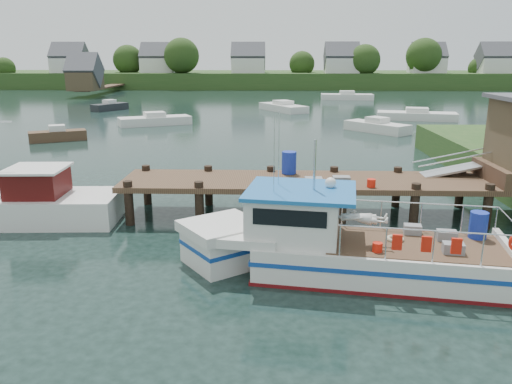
{
  "coord_description": "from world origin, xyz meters",
  "views": [
    {
      "loc": [
        -0.46,
        -18.02,
        5.8
      ],
      "look_at": [
        -1.0,
        -1.5,
        1.3
      ],
      "focal_mm": 35.0,
      "sensor_mm": 36.0,
      "label": 1
    }
  ],
  "objects_px": {
    "lobster_boat": "(335,245)",
    "moored_far": "(347,96)",
    "moored_d": "(283,107)",
    "moored_e": "(110,106)",
    "moored_c": "(417,115)",
    "dock": "(464,158)",
    "moored_b": "(377,126)",
    "moored_a": "(155,120)",
    "moored_rowboat": "(58,135)",
    "work_boat": "(15,204)"
  },
  "relations": [
    {
      "from": "moored_d",
      "to": "moored_e",
      "type": "relative_size",
      "value": 1.63
    },
    {
      "from": "dock",
      "to": "moored_d",
      "type": "xyz_separation_m",
      "value": [
        -5.82,
        37.31,
        -1.81
      ]
    },
    {
      "from": "lobster_boat",
      "to": "moored_far",
      "type": "xyz_separation_m",
      "value": [
        8.61,
        57.98,
        -0.35
      ]
    },
    {
      "from": "lobster_boat",
      "to": "moored_rowboat",
      "type": "xyz_separation_m",
      "value": [
        -17.02,
        21.95,
        -0.39
      ]
    },
    {
      "from": "work_boat",
      "to": "moored_far",
      "type": "distance_m",
      "value": 57.37
    },
    {
      "from": "moored_rowboat",
      "to": "moored_b",
      "type": "relative_size",
      "value": 0.76
    },
    {
      "from": "lobster_boat",
      "to": "work_boat",
      "type": "bearing_deg",
      "value": 168.53
    },
    {
      "from": "work_boat",
      "to": "moored_rowboat",
      "type": "bearing_deg",
      "value": 105.86
    },
    {
      "from": "moored_a",
      "to": "moored_d",
      "type": "xyz_separation_m",
      "value": [
        11.46,
        11.87,
        0.01
      ]
    },
    {
      "from": "lobster_boat",
      "to": "work_boat",
      "type": "height_order",
      "value": "lobster_boat"
    },
    {
      "from": "moored_d",
      "to": "dock",
      "type": "bearing_deg",
      "value": -81.21
    },
    {
      "from": "moored_a",
      "to": "moored_e",
      "type": "bearing_deg",
      "value": 117.79
    },
    {
      "from": "moored_a",
      "to": "moored_b",
      "type": "distance_m",
      "value": 18.95
    },
    {
      "from": "work_boat",
      "to": "moored_a",
      "type": "xyz_separation_m",
      "value": [
        -1.07,
        26.56,
        -0.24
      ]
    },
    {
      "from": "moored_rowboat",
      "to": "moored_a",
      "type": "height_order",
      "value": "moored_a"
    },
    {
      "from": "dock",
      "to": "moored_a",
      "type": "bearing_deg",
      "value": 124.17
    },
    {
      "from": "moored_b",
      "to": "moored_d",
      "type": "bearing_deg",
      "value": 128.93
    },
    {
      "from": "lobster_boat",
      "to": "moored_b",
      "type": "relative_size",
      "value": 1.75
    },
    {
      "from": "work_boat",
      "to": "dock",
      "type": "bearing_deg",
      "value": 1.13
    },
    {
      "from": "lobster_boat",
      "to": "moored_a",
      "type": "distance_m",
      "value": 32.9
    },
    {
      "from": "moored_a",
      "to": "moored_e",
      "type": "height_order",
      "value": "moored_e"
    },
    {
      "from": "moored_b",
      "to": "moored_e",
      "type": "xyz_separation_m",
      "value": [
        -26.48,
        15.78,
        -0.01
      ]
    },
    {
      "from": "lobster_boat",
      "to": "moored_e",
      "type": "height_order",
      "value": "lobster_boat"
    },
    {
      "from": "dock",
      "to": "moored_rowboat",
      "type": "distance_m",
      "value": 27.93
    },
    {
      "from": "moored_rowboat",
      "to": "moored_c",
      "type": "height_order",
      "value": "moored_c"
    },
    {
      "from": "moored_b",
      "to": "moored_e",
      "type": "relative_size",
      "value": 1.2
    },
    {
      "from": "moored_rowboat",
      "to": "moored_b",
      "type": "bearing_deg",
      "value": 14.92
    },
    {
      "from": "moored_e",
      "to": "moored_c",
      "type": "bearing_deg",
      "value": 8.14
    },
    {
      "from": "moored_far",
      "to": "work_boat",
      "type": "bearing_deg",
      "value": -121.33
    },
    {
      "from": "dock",
      "to": "moored_far",
      "type": "distance_m",
      "value": 52.94
    },
    {
      "from": "moored_d",
      "to": "work_boat",
      "type": "bearing_deg",
      "value": -105.19
    },
    {
      "from": "moored_a",
      "to": "moored_d",
      "type": "height_order",
      "value": "moored_d"
    },
    {
      "from": "lobster_boat",
      "to": "moored_e",
      "type": "xyz_separation_m",
      "value": [
        -19.92,
        42.75,
        -0.37
      ]
    },
    {
      "from": "work_boat",
      "to": "moored_c",
      "type": "bearing_deg",
      "value": 50.74
    },
    {
      "from": "moored_e",
      "to": "lobster_boat",
      "type": "bearing_deg",
      "value": -43.26
    },
    {
      "from": "work_boat",
      "to": "moored_far",
      "type": "height_order",
      "value": "work_boat"
    },
    {
      "from": "work_boat",
      "to": "moored_rowboat",
      "type": "relative_size",
      "value": 1.99
    },
    {
      "from": "moored_a",
      "to": "work_boat",
      "type": "bearing_deg",
      "value": -92.88
    },
    {
      "from": "lobster_boat",
      "to": "moored_b",
      "type": "height_order",
      "value": "lobster_boat"
    },
    {
      "from": "moored_far",
      "to": "dock",
      "type": "bearing_deg",
      "value": -105.03
    },
    {
      "from": "moored_d",
      "to": "moored_e",
      "type": "height_order",
      "value": "moored_e"
    },
    {
      "from": "lobster_boat",
      "to": "moored_c",
      "type": "relative_size",
      "value": 1.21
    },
    {
      "from": "dock",
      "to": "lobster_boat",
      "type": "distance_m",
      "value": 7.5
    },
    {
      "from": "dock",
      "to": "moored_a",
      "type": "height_order",
      "value": "dock"
    },
    {
      "from": "dock",
      "to": "moored_b",
      "type": "relative_size",
      "value": 3.16
    },
    {
      "from": "moored_b",
      "to": "moored_e",
      "type": "distance_m",
      "value": 30.82
    },
    {
      "from": "lobster_boat",
      "to": "moored_c",
      "type": "height_order",
      "value": "lobster_boat"
    },
    {
      "from": "moored_rowboat",
      "to": "moored_d",
      "type": "distance_m",
      "value": 26.3
    },
    {
      "from": "dock",
      "to": "moored_e",
      "type": "distance_m",
      "value": 45.25
    },
    {
      "from": "moored_rowboat",
      "to": "work_boat",
      "type": "bearing_deg",
      "value": -68.42
    }
  ]
}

